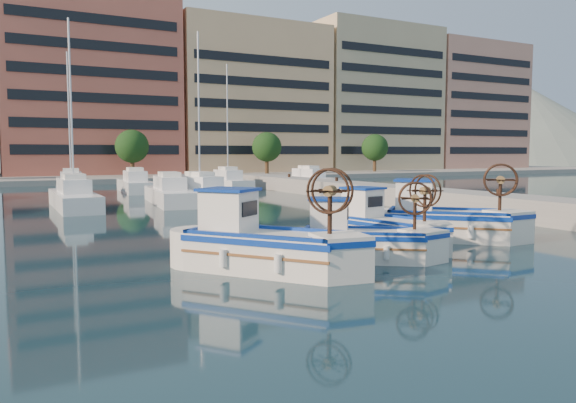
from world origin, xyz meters
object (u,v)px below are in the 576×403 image
Objects in this scene: fishing_boat_b at (359,239)px; fishing_boat_d at (443,219)px; fishing_boat_a at (262,243)px; fishing_boat_c at (383,226)px.

fishing_boat_b is 5.72m from fishing_boat_d.
fishing_boat_a is 6.07m from fishing_boat_c.
fishing_boat_a is at bearing -173.22° from fishing_boat_c.
fishing_boat_a is at bearing 146.71° from fishing_boat_d.
fishing_boat_d reaches higher than fishing_boat_b.
fishing_boat_a is at bearing 127.08° from fishing_boat_b.
fishing_boat_a reaches higher than fishing_boat_d.
fishing_boat_a is 1.04× the size of fishing_boat_d.
fishing_boat_c is (2.32, 1.81, 0.05)m from fishing_boat_b.
fishing_boat_b is 0.92× the size of fishing_boat_c.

